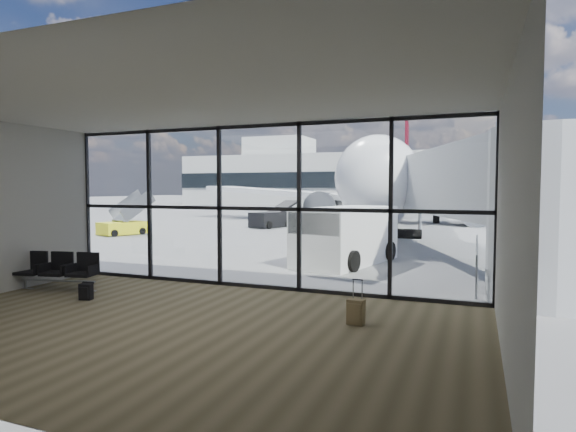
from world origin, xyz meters
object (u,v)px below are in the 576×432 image
Objects in this scene: seating_row at (59,269)px; service_van at (345,235)px; backpack at (86,292)px; airliner at (398,183)px; belt_loader at (272,218)px; mobile_stairs at (123,226)px; suitcase at (356,312)px.

service_van is at bearing 37.74° from seating_row.
backpack is 9.15m from service_van.
belt_loader is (-7.36, -9.35, -2.56)m from airliner.
airliner is 9.46× the size of belt_loader.
seating_row is 31.05m from airliner.
airliner reaches higher than backpack.
mobile_stairs is at bearing -132.98° from airliner.
suitcase is at bearing -19.02° from mobile_stairs.
seating_row is 1.86m from backpack.
service_van is (1.64, -23.42, -2.13)m from airliner.
airliner is (-3.88, 31.05, 2.91)m from suitcase.
seating_row is 8.39m from suitcase.
seating_row is at bearing 142.97° from backpack.
mobile_stairs is at bearing 171.60° from service_van.
service_van is at bearing 47.69° from backpack.
suitcase is at bearing -14.85° from seating_row.
backpack is 0.01× the size of airliner.
seating_row is at bearing -103.84° from airliner.
suitcase is 31.43m from airliner.
airliner is at bearing 103.20° from suitcase.
seating_row is 0.69× the size of mobile_stairs.
service_van is 16.70m from belt_loader.
airliner reaches higher than belt_loader.
mobile_stairs is (-8.95, 13.08, -0.05)m from seating_row.
airliner is (2.82, 31.35, 2.98)m from backpack.
mobile_stairs is at bearing 148.09° from suitcase.
suitcase is 0.02× the size of airliner.
airliner is at bearing 71.89° from backpack.
airliner is 12.32× the size of mobile_stairs.
seating_row is 15.85m from mobile_stairs.
service_van is (4.46, 7.94, 0.84)m from backpack.
airliner is 22.25m from mobile_stairs.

